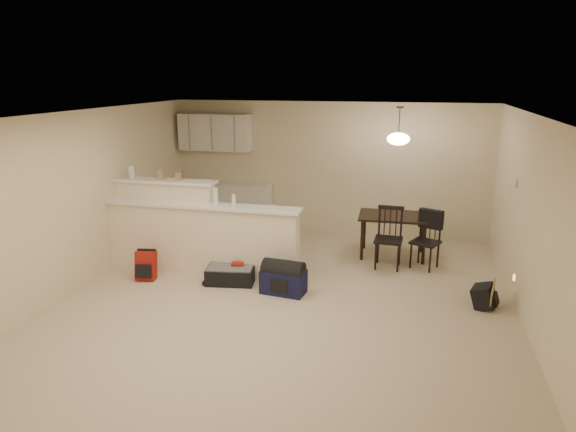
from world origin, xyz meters
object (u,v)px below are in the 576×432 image
(suitcase, at_px, (231,275))
(dining_chair_near, at_px, (389,238))
(pendant_lamp, at_px, (398,138))
(red_backpack, at_px, (146,265))
(navy_duffel, at_px, (283,282))
(dining_table, at_px, (394,220))
(black_daypack, at_px, (484,297))
(dining_chair_far, at_px, (425,241))

(suitcase, bearing_deg, dining_chair_near, 19.25)
(pendant_lamp, xyz_separation_m, red_backpack, (-3.54, -1.93, -1.77))
(red_backpack, xyz_separation_m, navy_duffel, (2.13, -0.01, -0.05))
(dining_table, distance_m, suitcase, 2.91)
(dining_table, height_order, red_backpack, dining_table)
(navy_duffel, distance_m, black_daypack, 2.69)
(pendant_lamp, xyz_separation_m, dining_chair_near, (-0.05, -0.58, -1.50))
(pendant_lamp, bearing_deg, red_backpack, -151.40)
(pendant_lamp, bearing_deg, black_daypack, -54.02)
(dining_chair_near, relative_size, suitcase, 1.41)
(dining_table, bearing_deg, suitcase, -144.24)
(dining_chair_near, xyz_separation_m, navy_duffel, (-1.36, -1.36, -0.32))
(pendant_lamp, height_order, dining_chair_far, pendant_lamp)
(dining_chair_far, height_order, navy_duffel, dining_chair_far)
(dining_table, bearing_deg, pendant_lamp, 88.05)
(pendant_lamp, xyz_separation_m, navy_duffel, (-1.41, -1.93, -1.82))
(red_backpack, height_order, black_daypack, red_backpack)
(dining_chair_far, relative_size, suitcase, 1.31)
(black_daypack, bearing_deg, navy_duffel, 111.45)
(pendant_lamp, distance_m, dining_chair_far, 1.69)
(black_daypack, bearing_deg, dining_chair_near, 65.82)
(dining_table, relative_size, suitcase, 1.69)
(pendant_lamp, height_order, red_backpack, pendant_lamp)
(pendant_lamp, xyz_separation_m, dining_chair_far, (0.52, -0.46, -1.54))
(dining_table, height_order, black_daypack, dining_table)
(dining_chair_near, relative_size, black_daypack, 2.92)
(dining_chair_far, distance_m, navy_duffel, 2.45)
(dining_chair_near, bearing_deg, pendant_lamp, 87.72)
(pendant_lamp, xyz_separation_m, black_daypack, (1.27, -1.75, -1.84))
(pendant_lamp, height_order, navy_duffel, pendant_lamp)
(dining_chair_near, distance_m, black_daypack, 1.79)
(pendant_lamp, height_order, black_daypack, pendant_lamp)
(dining_table, distance_m, pendant_lamp, 1.36)
(navy_duffel, xyz_separation_m, black_daypack, (2.68, 0.19, -0.02))
(pendant_lamp, distance_m, suitcase, 3.42)
(dining_chair_far, relative_size, red_backpack, 2.10)
(red_backpack, bearing_deg, suitcase, -1.69)
(dining_chair_near, xyz_separation_m, dining_chair_far, (0.57, 0.12, -0.03))
(suitcase, relative_size, navy_duffel, 1.14)
(dining_chair_near, distance_m, navy_duffel, 1.95)
(dining_chair_far, bearing_deg, red_backpack, -135.72)
(pendant_lamp, relative_size, suitcase, 0.90)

